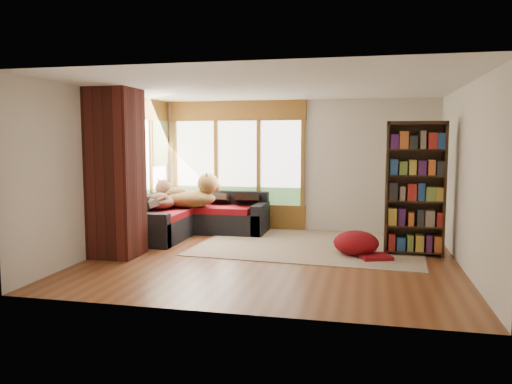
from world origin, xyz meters
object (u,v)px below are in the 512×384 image
at_px(area_rug, 311,244).
at_px(dog_tan, 194,192).
at_px(brick_chimney, 116,173).
at_px(dog_brindle, 162,196).
at_px(sectional_sofa, 190,218).
at_px(pouf, 356,242).
at_px(bookshelf, 415,189).

xyz_separation_m(area_rug, dog_tan, (-2.30, 0.43, 0.82)).
bearing_deg(brick_chimney, dog_brindle, 88.47).
xyz_separation_m(brick_chimney, sectional_sofa, (0.45, 2.05, -1.00)).
bearing_deg(brick_chimney, pouf, 13.51).
bearing_deg(area_rug, dog_brindle, 176.52).
xyz_separation_m(brick_chimney, dog_brindle, (0.04, 1.66, -0.53)).
bearing_deg(dog_tan, area_rug, -29.38).
height_order(bookshelf, pouf, bookshelf).
distance_m(area_rug, dog_brindle, 2.94).
xyz_separation_m(area_rug, pouf, (0.78, -0.61, 0.20)).
distance_m(brick_chimney, dog_tan, 2.06).
height_order(brick_chimney, pouf, brick_chimney).
xyz_separation_m(brick_chimney, dog_tan, (0.58, 1.92, -0.47)).
bearing_deg(dog_brindle, dog_tan, -78.20).
distance_m(bookshelf, pouf, 1.24).
bearing_deg(dog_tan, bookshelf, -30.70).
height_order(area_rug, bookshelf, bookshelf).
bearing_deg(dog_tan, brick_chimney, -125.49).
bearing_deg(bookshelf, dog_brindle, 172.66).
distance_m(dog_tan, dog_brindle, 0.60).
height_order(area_rug, dog_tan, dog_tan).
bearing_deg(dog_brindle, area_rug, -107.56).
bearing_deg(pouf, bookshelf, 13.17).
bearing_deg(pouf, dog_tan, 161.26).
relative_size(sectional_sofa, bookshelf, 1.05).
relative_size(bookshelf, dog_tan, 1.80).
xyz_separation_m(brick_chimney, area_rug, (2.88, 1.49, -1.29)).
height_order(area_rug, pouf, pouf).
relative_size(sectional_sofa, pouf, 3.09).
bearing_deg(dog_brindle, brick_chimney, 164.38).
relative_size(brick_chimney, dog_brindle, 2.79).
height_order(dog_tan, dog_brindle, dog_tan).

